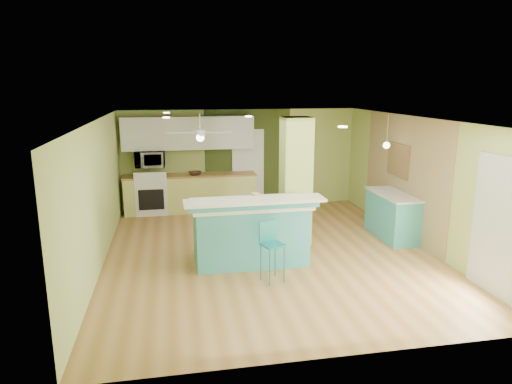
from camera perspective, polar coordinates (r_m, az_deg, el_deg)
floor at (r=8.73m, az=1.53°, el=-7.55°), size 6.00×7.00×0.01m
ceiling at (r=8.19m, az=1.64°, el=9.11°), size 6.00×7.00×0.01m
wall_back at (r=11.76m, az=-2.01°, el=4.20°), size 6.00×0.01×2.50m
wall_front at (r=5.14m, az=9.90°, el=-7.98°), size 6.00×0.01×2.50m
wall_left at (r=8.29m, az=-19.17°, el=-0.36°), size 0.01×7.00×2.50m
wall_right at (r=9.46m, az=19.69°, el=1.21°), size 0.01×7.00×2.50m
wood_panel at (r=9.96m, az=17.89°, el=1.92°), size 0.02×3.40×2.50m
olive_accent at (r=11.77m, az=-1.03°, el=4.22°), size 2.20×0.02×2.50m
interior_door at (r=11.79m, az=-1.01°, el=2.99°), size 0.82×0.05×2.00m
french_door at (r=7.65m, az=27.92°, el=-3.84°), size 0.04×1.08×2.10m
column at (r=9.00m, az=4.97°, el=1.36°), size 0.55×0.55×2.50m
kitchen_run at (r=11.49m, az=-8.17°, el=-0.10°), size 3.25×0.63×0.94m
stove at (r=11.49m, az=-12.90°, el=-0.37°), size 0.76×0.66×1.08m
upper_cabinets at (r=11.37m, az=-8.44°, el=7.31°), size 3.20×0.34×0.80m
microwave at (r=11.33m, az=-13.13°, el=4.03°), size 0.70×0.48×0.39m
ceiling_fan at (r=10.05m, az=-7.01°, el=7.33°), size 1.41×1.41×0.61m
pendant_lamp at (r=9.84m, az=16.00°, el=5.66°), size 0.14×0.14×0.69m
wall_decor at (r=10.07m, az=17.36°, el=3.81°), size 0.03×0.90×0.70m
peninsula at (r=8.12m, az=-0.73°, el=-4.81°), size 2.35×1.27×1.25m
bar_stool at (r=7.32m, az=1.84°, el=-6.23°), size 0.41×0.41×0.98m
side_counter at (r=9.83m, az=16.64°, el=-2.82°), size 0.62×1.45×0.93m
fruit_bowl at (r=11.31m, az=-7.64°, el=2.33°), size 0.39×0.39×0.08m
canister at (r=7.85m, az=-0.05°, el=-0.84°), size 0.14×0.14×0.20m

